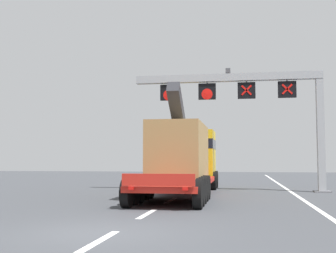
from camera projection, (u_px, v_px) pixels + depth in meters
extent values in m
plane|color=#424449|center=(100.00, 233.00, 10.85)|extent=(112.00, 112.00, 0.00)
cube|color=silver|center=(99.00, 241.00, 9.77)|extent=(0.20, 2.60, 0.01)
cube|color=silver|center=(147.00, 214.00, 14.64)|extent=(0.20, 2.60, 0.01)
cube|color=silver|center=(171.00, 200.00, 19.52)|extent=(0.20, 2.60, 0.01)
cube|color=silver|center=(185.00, 192.00, 24.39)|extent=(0.20, 2.60, 0.01)
cube|color=silver|center=(195.00, 187.00, 29.27)|extent=(0.20, 2.60, 0.01)
cube|color=silver|center=(202.00, 183.00, 34.14)|extent=(0.20, 2.60, 0.01)
cube|color=silver|center=(207.00, 180.00, 39.02)|extent=(0.20, 2.60, 0.01)
cube|color=silver|center=(211.00, 178.00, 43.89)|extent=(0.20, 2.60, 0.01)
cube|color=silver|center=(298.00, 197.00, 21.61)|extent=(0.20, 63.00, 0.01)
cube|color=#9EA0A5|center=(321.00, 131.00, 24.78)|extent=(0.40, 0.40, 6.92)
cube|color=slate|center=(322.00, 192.00, 24.52)|extent=(0.90, 0.90, 0.08)
cube|color=#9EA0A5|center=(227.00, 78.00, 25.91)|extent=(10.92, 0.44, 0.44)
cube|color=#4C4C51|center=(228.00, 71.00, 25.92)|extent=(0.28, 0.40, 0.28)
cube|color=black|center=(287.00, 89.00, 25.27)|extent=(1.02, 0.24, 0.95)
cube|color=#9EA0A5|center=(287.00, 80.00, 25.31)|extent=(0.08, 0.08, 0.16)
cube|color=red|center=(287.00, 89.00, 25.14)|extent=(0.62, 0.02, 0.62)
cube|color=red|center=(287.00, 89.00, 25.14)|extent=(0.62, 0.02, 0.62)
cube|color=black|center=(246.00, 91.00, 25.65)|extent=(1.02, 0.24, 0.95)
cube|color=#9EA0A5|center=(246.00, 82.00, 25.69)|extent=(0.08, 0.08, 0.16)
cube|color=red|center=(247.00, 90.00, 25.53)|extent=(0.62, 0.02, 0.62)
cube|color=red|center=(247.00, 90.00, 25.53)|extent=(0.62, 0.02, 0.62)
cube|color=black|center=(207.00, 92.00, 26.04)|extent=(1.02, 0.24, 0.95)
cube|color=#9EA0A5|center=(207.00, 83.00, 26.08)|extent=(0.08, 0.08, 0.16)
cone|color=red|center=(207.00, 94.00, 25.90)|extent=(0.66, 0.02, 0.66)
cube|color=black|center=(169.00, 93.00, 26.43)|extent=(1.02, 0.24, 0.95)
cube|color=#9EA0A5|center=(169.00, 84.00, 26.47)|extent=(0.08, 0.08, 0.16)
cone|color=red|center=(169.00, 95.00, 26.29)|extent=(0.66, 0.02, 0.66)
cube|color=red|center=(179.00, 183.00, 20.79)|extent=(2.86, 10.42, 0.24)
cube|color=red|center=(158.00, 180.00, 15.62)|extent=(2.66, 0.09, 0.44)
cylinder|color=black|center=(127.00, 193.00, 16.56)|extent=(0.33, 1.10, 1.10)
cylinder|color=black|center=(198.00, 194.00, 16.13)|extent=(0.33, 1.10, 1.10)
cylinder|color=black|center=(133.00, 191.00, 17.60)|extent=(0.33, 1.10, 1.10)
cylinder|color=black|center=(200.00, 192.00, 17.16)|extent=(0.33, 1.10, 1.10)
cylinder|color=black|center=(139.00, 190.00, 18.63)|extent=(0.33, 1.10, 1.10)
cylinder|color=black|center=(203.00, 190.00, 18.19)|extent=(0.33, 1.10, 1.10)
cylinder|color=black|center=(145.00, 188.00, 19.66)|extent=(0.33, 1.10, 1.10)
cylinder|color=black|center=(205.00, 189.00, 19.23)|extent=(0.33, 1.10, 1.10)
cylinder|color=black|center=(149.00, 187.00, 20.70)|extent=(0.33, 1.10, 1.10)
cylinder|color=black|center=(207.00, 187.00, 20.26)|extent=(0.33, 1.10, 1.10)
cube|color=gold|center=(194.00, 155.00, 27.88)|extent=(2.59, 3.21, 3.10)
cube|color=black|center=(194.00, 144.00, 27.93)|extent=(2.62, 3.23, 0.60)
cylinder|color=black|center=(176.00, 179.00, 28.83)|extent=(0.35, 1.10, 1.10)
cylinder|color=black|center=(215.00, 179.00, 28.42)|extent=(0.35, 1.10, 1.10)
cylinder|color=black|center=(171.00, 180.00, 26.86)|extent=(0.35, 1.10, 1.10)
cylinder|color=black|center=(213.00, 181.00, 26.45)|extent=(0.35, 1.10, 1.10)
cube|color=#9E7A47|center=(180.00, 152.00, 21.29)|extent=(2.41, 5.73, 2.70)
cube|color=#2D2D33|center=(177.00, 110.00, 20.60)|extent=(0.58, 2.95, 2.29)
cube|color=red|center=(131.00, 188.00, 15.72)|extent=(0.20, 0.06, 0.12)
cube|color=red|center=(185.00, 189.00, 15.40)|extent=(0.20, 0.06, 0.12)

